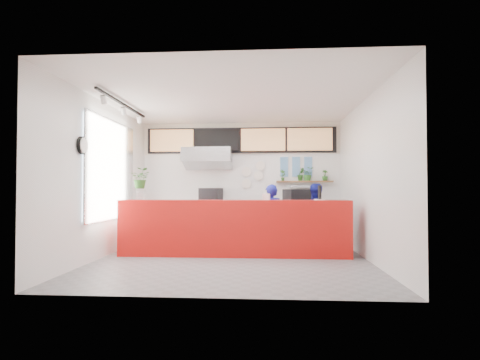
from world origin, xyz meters
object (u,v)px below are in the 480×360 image
at_px(panini_oven, 211,197).
at_px(espresso_machine, 298,198).
at_px(pepper_mill, 320,192).
at_px(staff_right, 315,217).
at_px(staff_center, 271,218).
at_px(service_counter, 234,228).

height_order(panini_oven, espresso_machine, panini_oven).
bearing_deg(espresso_machine, panini_oven, 155.20).
bearing_deg(espresso_machine, pepper_mill, -107.10).
height_order(panini_oven, pepper_mill, pepper_mill).
bearing_deg(panini_oven, pepper_mill, -27.99).
bearing_deg(staff_right, staff_center, -4.98).
xyz_separation_m(staff_right, pepper_mill, (0.01, -0.67, 0.54)).
bearing_deg(staff_center, service_counter, 38.92).
bearing_deg(service_counter, pepper_mill, -1.35).
height_order(espresso_machine, staff_center, staff_center).
distance_m(panini_oven, staff_center, 1.98).
bearing_deg(staff_center, staff_right, -170.71).
distance_m(service_counter, staff_center, 0.93).
bearing_deg(pepper_mill, espresso_machine, 97.70).
height_order(espresso_machine, staff_right, staff_right).
bearing_deg(pepper_mill, service_counter, 178.65).
height_order(staff_center, pepper_mill, staff_center).
relative_size(service_counter, espresso_machine, 7.12).
relative_size(espresso_machine, staff_right, 0.44).
bearing_deg(pepper_mill, panini_oven, 142.45).
bearing_deg(staff_center, pepper_mill, 151.82).
relative_size(service_counter, pepper_mill, 16.45).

